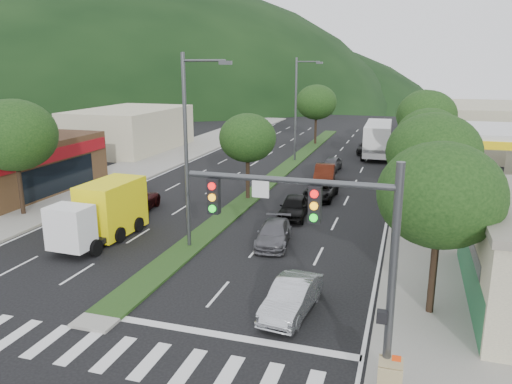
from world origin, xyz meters
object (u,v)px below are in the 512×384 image
(tree_r_c, at_px, (429,137))
(tree_l_a, at_px, (14,135))
(a_frame_sign, at_px, (390,376))
(tree_med_far, at_px, (316,102))
(car_queue_a, at_px, (294,207))
(tree_r_b, at_px, (434,153))
(car_queue_b, at_px, (274,234))
(tree_r_a, at_px, (440,195))
(suv_maroon, at_px, (132,202))
(box_truck, at_px, (104,213))
(sedan_silver, at_px, (292,297))
(streetlight_mid, at_px, (298,105))
(tree_med_near, at_px, (248,138))
(car_queue_e, at_px, (332,164))
(tree_r_d, at_px, (426,115))
(tree_r_e, at_px, (424,109))
(motorhome, at_px, (378,139))
(traffic_signal, at_px, (337,242))
(streetlight_near, at_px, (190,143))
(car_queue_f, at_px, (368,147))
(car_queue_d, at_px, (321,191))

(tree_r_c, distance_m, tree_l_a, 26.47)
(a_frame_sign, bearing_deg, tree_med_far, 102.30)
(tree_r_c, relative_size, car_queue_a, 1.59)
(tree_r_b, relative_size, tree_med_far, 1.00)
(car_queue_b, bearing_deg, tree_r_a, -43.39)
(suv_maroon, bearing_deg, box_truck, 96.76)
(sedan_silver, distance_m, box_truck, 13.01)
(streetlight_mid, bearing_deg, sedan_silver, -77.69)
(sedan_silver, bearing_deg, tree_med_near, 120.01)
(tree_med_near, bearing_deg, car_queue_b, -63.21)
(streetlight_mid, distance_m, car_queue_e, 7.17)
(tree_l_a, xyz_separation_m, a_frame_sign, (23.23, -11.77, -4.35))
(car_queue_b, bearing_deg, car_queue_e, 82.75)
(tree_r_d, distance_m, car_queue_b, 22.20)
(car_queue_b, height_order, a_frame_sign, a_frame_sign)
(a_frame_sign, bearing_deg, tree_r_e, 87.37)
(car_queue_e, bearing_deg, tree_r_a, -69.99)
(streetlight_mid, xyz_separation_m, car_queue_e, (4.00, -3.26, -4.98))
(tree_med_far, distance_m, motorhome, 10.01)
(tree_med_near, distance_m, motorhome, 21.87)
(traffic_signal, bearing_deg, box_truck, 146.25)
(streetlight_near, xyz_separation_m, car_queue_f, (6.37, 31.66, -4.90))
(tree_r_d, bearing_deg, tree_med_far, 130.60)
(tree_r_d, bearing_deg, tree_r_e, 90.00)
(tree_r_d, distance_m, tree_l_a, 31.63)
(tree_med_near, height_order, car_queue_e, tree_med_near)
(traffic_signal, height_order, motorhome, traffic_signal)
(tree_r_a, relative_size, car_queue_b, 1.61)
(tree_r_d, bearing_deg, a_frame_sign, -92.28)
(tree_l_a, distance_m, car_queue_f, 35.55)
(car_queue_e, bearing_deg, tree_l_a, -127.08)
(suv_maroon, xyz_separation_m, car_queue_d, (11.17, 7.01, -0.13))
(tree_r_e, bearing_deg, sedan_silver, -97.84)
(tree_l_a, height_order, motorhome, tree_l_a)
(tree_r_d, relative_size, car_queue_e, 2.03)
(traffic_signal, height_order, suv_maroon, traffic_signal)
(streetlight_mid, xyz_separation_m, a_frame_sign, (10.53, -34.77, -4.75))
(sedan_silver, relative_size, car_queue_f, 0.86)
(tree_r_c, relative_size, suv_maroon, 1.23)
(tree_med_far, height_order, car_queue_f, tree_med_far)
(car_queue_b, distance_m, box_truck, 9.42)
(tree_r_c, xyz_separation_m, sedan_silver, (-5.15, -17.44, -4.08))
(tree_l_a, relative_size, streetlight_mid, 0.72)
(tree_l_a, bearing_deg, car_queue_f, 57.25)
(suv_maroon, distance_m, car_queue_a, 10.54)
(sedan_silver, xyz_separation_m, car_queue_e, (-2.64, 27.18, -0.07))
(tree_r_b, distance_m, car_queue_f, 28.52)
(tree_r_b, bearing_deg, tree_med_far, 110.56)
(tree_r_d, xyz_separation_m, car_queue_d, (-7.05, -10.26, -4.58))
(streetlight_near, xyz_separation_m, box_truck, (-5.22, -0.15, -4.12))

